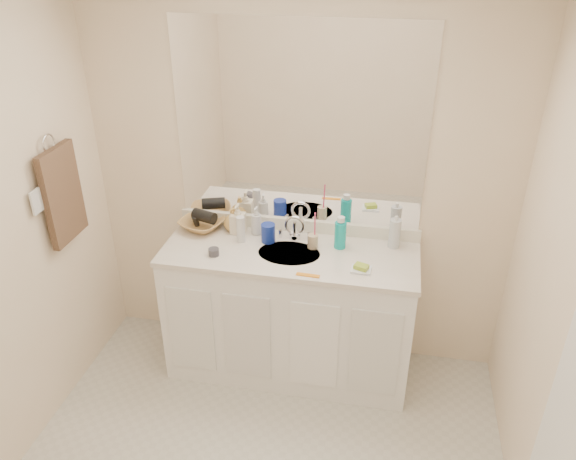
# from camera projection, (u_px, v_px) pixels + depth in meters

# --- Properties ---
(wall_back) EXTENTS (2.60, 0.02, 2.40)m
(wall_back) POSITION_uv_depth(u_px,v_px,m) (298.00, 183.00, 3.41)
(wall_back) COLOR #FEE8C7
(wall_back) RESTS_ON floor
(vanity_cabinet) EXTENTS (1.50, 0.55, 0.85)m
(vanity_cabinet) POSITION_uv_depth(u_px,v_px,m) (290.00, 313.00, 3.54)
(vanity_cabinet) COLOR white
(vanity_cabinet) RESTS_ON floor
(countertop) EXTENTS (1.52, 0.57, 0.03)m
(countertop) POSITION_uv_depth(u_px,v_px,m) (290.00, 253.00, 3.33)
(countertop) COLOR silver
(countertop) RESTS_ON vanity_cabinet
(backsplash) EXTENTS (1.52, 0.03, 0.08)m
(backsplash) POSITION_uv_depth(u_px,v_px,m) (298.00, 225.00, 3.53)
(backsplash) COLOR white
(backsplash) RESTS_ON countertop
(sink_basin) EXTENTS (0.37, 0.37, 0.02)m
(sink_basin) POSITION_uv_depth(u_px,v_px,m) (289.00, 255.00, 3.31)
(sink_basin) COLOR #B7B5A0
(sink_basin) RESTS_ON countertop
(faucet) EXTENTS (0.02, 0.02, 0.11)m
(faucet) POSITION_uv_depth(u_px,v_px,m) (295.00, 230.00, 3.43)
(faucet) COLOR silver
(faucet) RESTS_ON countertop
(mirror) EXTENTS (1.48, 0.01, 1.20)m
(mirror) POSITION_uv_depth(u_px,v_px,m) (299.00, 126.00, 3.23)
(mirror) COLOR white
(mirror) RESTS_ON wall_back
(blue_mug) EXTENTS (0.09, 0.09, 0.12)m
(blue_mug) POSITION_uv_depth(u_px,v_px,m) (268.00, 233.00, 3.40)
(blue_mug) COLOR navy
(blue_mug) RESTS_ON countertop
(tan_cup) EXTENTS (0.07, 0.07, 0.08)m
(tan_cup) POSITION_uv_depth(u_px,v_px,m) (313.00, 241.00, 3.34)
(tan_cup) COLOR tan
(tan_cup) RESTS_ON countertop
(toothbrush) EXTENTS (0.01, 0.03, 0.18)m
(toothbrush) POSITION_uv_depth(u_px,v_px,m) (315.00, 225.00, 3.29)
(toothbrush) COLOR #E53C6C
(toothbrush) RESTS_ON tan_cup
(mouthwash_bottle) EXTENTS (0.09, 0.09, 0.17)m
(mouthwash_bottle) POSITION_uv_depth(u_px,v_px,m) (340.00, 235.00, 3.32)
(mouthwash_bottle) COLOR #0DA6A6
(mouthwash_bottle) RESTS_ON countertop
(clear_pump_bottle) EXTENTS (0.08, 0.08, 0.18)m
(clear_pump_bottle) POSITION_uv_depth(u_px,v_px,m) (395.00, 233.00, 3.33)
(clear_pump_bottle) COLOR silver
(clear_pump_bottle) RESTS_ON countertop
(soap_dish) EXTENTS (0.12, 0.09, 0.01)m
(soap_dish) POSITION_uv_depth(u_px,v_px,m) (361.00, 270.00, 3.13)
(soap_dish) COLOR white
(soap_dish) RESTS_ON countertop
(green_soap) EXTENTS (0.09, 0.08, 0.03)m
(green_soap) POSITION_uv_depth(u_px,v_px,m) (361.00, 267.00, 3.12)
(green_soap) COLOR #98B82C
(green_soap) RESTS_ON soap_dish
(orange_comb) EXTENTS (0.13, 0.03, 0.01)m
(orange_comb) POSITION_uv_depth(u_px,v_px,m) (308.00, 275.00, 3.09)
(orange_comb) COLOR orange
(orange_comb) RESTS_ON countertop
(dark_jar) EXTENTS (0.08, 0.08, 0.04)m
(dark_jar) POSITION_uv_depth(u_px,v_px,m) (214.00, 252.00, 3.27)
(dark_jar) COLOR #3C3B43
(dark_jar) RESTS_ON countertop
(extra_white_bottle) EXTENTS (0.05, 0.05, 0.17)m
(extra_white_bottle) POSITION_uv_depth(u_px,v_px,m) (241.00, 229.00, 3.39)
(extra_white_bottle) COLOR silver
(extra_white_bottle) RESTS_ON countertop
(soap_bottle_white) EXTENTS (0.08, 0.08, 0.18)m
(soap_bottle_white) POSITION_uv_depth(u_px,v_px,m) (256.00, 221.00, 3.47)
(soap_bottle_white) COLOR silver
(soap_bottle_white) RESTS_ON countertop
(soap_bottle_cream) EXTENTS (0.09, 0.09, 0.19)m
(soap_bottle_cream) POSITION_uv_depth(u_px,v_px,m) (238.00, 219.00, 3.48)
(soap_bottle_cream) COLOR beige
(soap_bottle_cream) RESTS_ON countertop
(soap_bottle_yellow) EXTENTS (0.16, 0.16, 0.15)m
(soap_bottle_yellow) POSITION_uv_depth(u_px,v_px,m) (233.00, 220.00, 3.51)
(soap_bottle_yellow) COLOR tan
(soap_bottle_yellow) RESTS_ON countertop
(wicker_basket) EXTENTS (0.34, 0.34, 0.07)m
(wicker_basket) POSITION_uv_depth(u_px,v_px,m) (202.00, 224.00, 3.56)
(wicker_basket) COLOR #AE7F46
(wicker_basket) RESTS_ON countertop
(hair_dryer) EXTENTS (0.17, 0.12, 0.08)m
(hair_dryer) POSITION_uv_depth(u_px,v_px,m) (204.00, 216.00, 3.52)
(hair_dryer) COLOR black
(hair_dryer) RESTS_ON wicker_basket
(towel_ring) EXTENTS (0.01, 0.11, 0.11)m
(towel_ring) POSITION_uv_depth(u_px,v_px,m) (48.00, 144.00, 3.00)
(towel_ring) COLOR silver
(towel_ring) RESTS_ON wall_left
(hand_towel) EXTENTS (0.04, 0.32, 0.55)m
(hand_towel) POSITION_uv_depth(u_px,v_px,m) (63.00, 195.00, 3.14)
(hand_towel) COLOR #38281E
(hand_towel) RESTS_ON towel_ring
(switch_plate) EXTENTS (0.01, 0.08, 0.13)m
(switch_plate) POSITION_uv_depth(u_px,v_px,m) (36.00, 201.00, 2.95)
(switch_plate) COLOR white
(switch_plate) RESTS_ON wall_left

